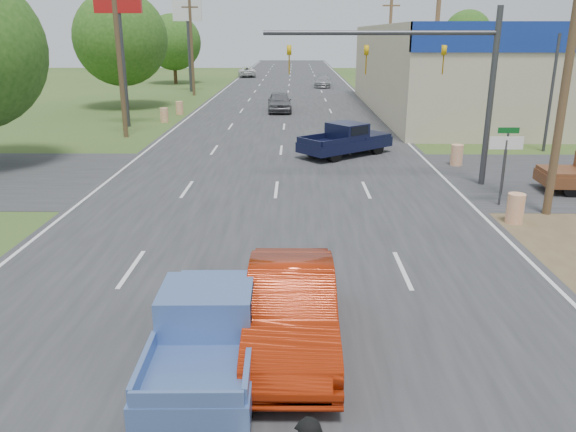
{
  "coord_description": "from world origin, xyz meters",
  "views": [
    {
      "loc": [
        0.74,
        -5.69,
        5.98
      ],
      "look_at": [
        0.56,
        8.66,
        1.3
      ],
      "focal_mm": 35.0,
      "sensor_mm": 36.0,
      "label": 1
    }
  ],
  "objects_px": {
    "distant_car_grey": "(280,102)",
    "blue_pickup": "(208,325)",
    "red_convertible": "(291,310)",
    "navy_pickup": "(347,139)",
    "distant_car_white": "(247,72)",
    "distant_car_silver": "(323,81)"
  },
  "relations": [
    {
      "from": "red_convertible",
      "to": "blue_pickup",
      "type": "height_order",
      "value": "red_convertible"
    },
    {
      "from": "blue_pickup",
      "to": "distant_car_silver",
      "type": "xyz_separation_m",
      "value": [
        4.83,
        57.89,
        -0.11
      ]
    },
    {
      "from": "red_convertible",
      "to": "distant_car_white",
      "type": "distance_m",
      "value": 73.68
    },
    {
      "from": "blue_pickup",
      "to": "distant_car_grey",
      "type": "relative_size",
      "value": 1.04
    },
    {
      "from": "navy_pickup",
      "to": "distant_car_grey",
      "type": "relative_size",
      "value": 1.11
    },
    {
      "from": "distant_car_grey",
      "to": "distant_car_white",
      "type": "bearing_deg",
      "value": 95.94
    },
    {
      "from": "red_convertible",
      "to": "navy_pickup",
      "type": "xyz_separation_m",
      "value": [
        2.73,
        18.57,
        0.03
      ]
    },
    {
      "from": "navy_pickup",
      "to": "blue_pickup",
      "type": "bearing_deg",
      "value": -51.8
    },
    {
      "from": "red_convertible",
      "to": "distant_car_white",
      "type": "bearing_deg",
      "value": 95.03
    },
    {
      "from": "blue_pickup",
      "to": "distant_car_white",
      "type": "relative_size",
      "value": 0.92
    },
    {
      "from": "navy_pickup",
      "to": "distant_car_white",
      "type": "relative_size",
      "value": 0.98
    },
    {
      "from": "distant_car_grey",
      "to": "distant_car_white",
      "type": "xyz_separation_m",
      "value": [
        -5.73,
        38.02,
        -0.06
      ]
    },
    {
      "from": "red_convertible",
      "to": "blue_pickup",
      "type": "bearing_deg",
      "value": -159.24
    },
    {
      "from": "red_convertible",
      "to": "distant_car_white",
      "type": "relative_size",
      "value": 0.94
    },
    {
      "from": "red_convertible",
      "to": "distant_car_silver",
      "type": "distance_m",
      "value": 57.39
    },
    {
      "from": "red_convertible",
      "to": "blue_pickup",
      "type": "distance_m",
      "value": 1.66
    },
    {
      "from": "distant_car_grey",
      "to": "blue_pickup",
      "type": "bearing_deg",
      "value": -93.23
    },
    {
      "from": "red_convertible",
      "to": "distant_car_white",
      "type": "xyz_separation_m",
      "value": [
        -6.91,
        73.35,
        -0.09
      ]
    },
    {
      "from": "distant_car_grey",
      "to": "distant_car_white",
      "type": "distance_m",
      "value": 38.45
    },
    {
      "from": "red_convertible",
      "to": "distant_car_silver",
      "type": "height_order",
      "value": "red_convertible"
    },
    {
      "from": "red_convertible",
      "to": "distant_car_white",
      "type": "height_order",
      "value": "red_convertible"
    },
    {
      "from": "blue_pickup",
      "to": "distant_car_white",
      "type": "distance_m",
      "value": 74.14
    }
  ]
}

